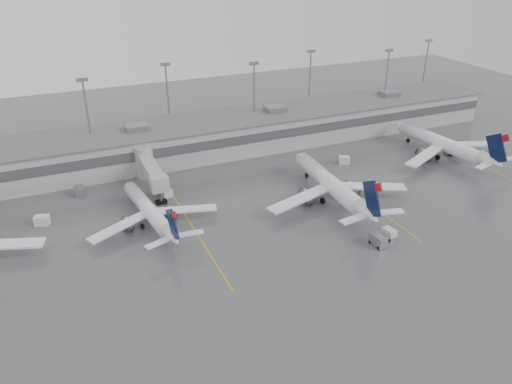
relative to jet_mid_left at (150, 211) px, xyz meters
name	(u,v)px	position (x,y,z in m)	size (l,w,h in m)	color
ground	(349,279)	(24.19, -28.58, -2.75)	(260.00, 260.00, 0.00)	#4F5052
terminal	(220,134)	(24.18, 29.40, 1.42)	(152.00, 17.00, 9.45)	#9C9C97
light_masts	(211,97)	(24.19, 35.17, 9.27)	(142.40, 8.00, 20.60)	gray
jet_bridge_right	(149,167)	(3.69, 17.14, 1.12)	(4.00, 17.20, 7.00)	#9A9D9F
stand_markings	(280,210)	(24.19, -4.58, -2.75)	(105.25, 40.00, 0.01)	#E0A20D
jet_mid_left	(150,211)	(0.00, 0.00, 0.00)	(24.25, 27.34, 8.86)	white
jet_mid_right	(333,185)	(35.44, -4.92, 0.64)	(30.09, 33.79, 10.93)	white
jet_far_right	(444,144)	(71.76, 3.70, 0.60)	(29.61, 33.32, 10.78)	white
baggage_tug	(389,234)	(37.17, -21.26, -2.04)	(2.10, 3.00, 1.83)	silver
baggage_cart	(378,240)	(33.97, -22.46, -1.74)	(2.03, 3.19, 1.95)	slate
gse_uld_a	(42,220)	(-18.37, 7.97, -1.85)	(2.55, 1.70, 1.80)	silver
gse_uld_b	(166,194)	(5.36, 9.71, -1.97)	(2.21, 1.48, 1.57)	silver
gse_uld_c	(344,160)	(47.84, 9.85, -1.88)	(2.46, 1.64, 1.74)	silver
gse_loader	(80,191)	(-10.75, 17.62, -1.85)	(1.81, 2.90, 1.81)	slate
cone_a	(45,220)	(-17.85, 8.81, -2.42)	(0.42, 0.42, 0.67)	#EB6404
cone_b	(155,204)	(2.37, 6.96, -2.43)	(0.41, 0.41, 0.65)	#EB6404
cone_c	(319,162)	(42.37, 12.13, -2.43)	(0.41, 0.41, 0.66)	#EB6404
cone_d	(417,148)	(69.48, 10.23, -2.43)	(0.41, 0.41, 0.65)	#EB6404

